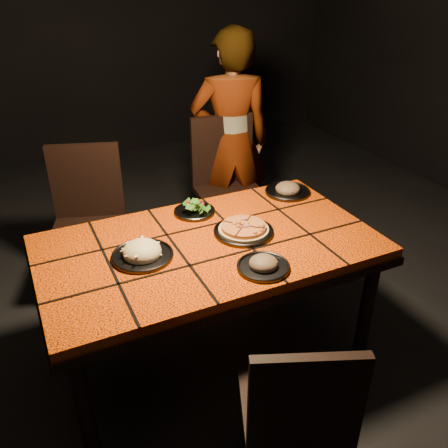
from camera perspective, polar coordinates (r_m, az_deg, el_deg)
name	(u,v)px	position (r m, az deg, el deg)	size (l,w,h in m)	color
room_shell	(206,83)	(2.00, -2.16, 16.58)	(6.04, 7.04, 3.08)	black
dining_table	(209,256)	(2.32, -1.79, -3.83)	(1.62, 0.92, 0.75)	#EF4C07
chair_near	(297,412)	(1.87, 8.80, -21.50)	(0.51, 0.51, 0.86)	black
chair_far_left	(88,214)	(3.07, -16.03, 1.22)	(0.55, 0.55, 0.97)	black
chair_far_right	(227,179)	(3.40, 0.36, 5.48)	(0.50, 0.50, 1.00)	black
diner	(231,142)	(3.48, 0.80, 9.86)	(0.58, 0.38, 1.59)	brown
plate_pizza	(244,230)	(2.35, 2.37, -0.70)	(0.35, 0.35, 0.04)	#313135
plate_pasta	(142,253)	(2.18, -9.81, -3.42)	(0.28, 0.28, 0.09)	#313135
plate_salad	(194,209)	(2.54, -3.58, 1.85)	(0.22, 0.22, 0.07)	#313135
plate_mushroom_a	(263,264)	(2.08, 4.77, -4.87)	(0.24, 0.24, 0.08)	#313135
plate_mushroom_b	(288,189)	(2.79, 7.67, 4.16)	(0.26, 0.26, 0.09)	#313135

